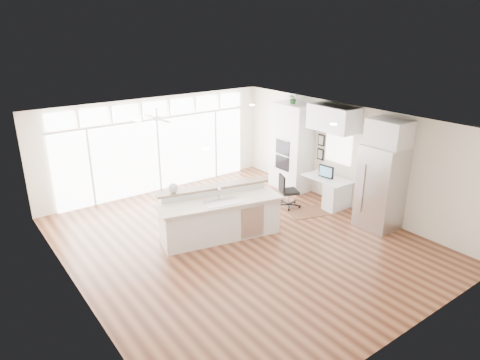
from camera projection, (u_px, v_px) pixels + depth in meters
floor at (240, 241)px, 9.63m from camera, size 7.00×8.00×0.02m
ceiling at (240, 123)px, 8.69m from camera, size 7.00×8.00×0.02m
wall_back at (157, 145)px, 12.18m from camera, size 7.00×0.04×2.70m
wall_front at (404, 265)px, 6.14m from camera, size 7.00×0.04×2.70m
wall_left at (73, 229)px, 7.21m from camera, size 0.04×8.00×2.70m
wall_right at (348, 157)px, 11.11m from camera, size 0.04×8.00×2.70m
glass_wall at (158, 155)px, 12.24m from camera, size 5.80×0.06×2.08m
transom_row at (155, 109)px, 11.78m from camera, size 5.90×0.06×0.40m
desk_window at (339, 147)px, 11.24m from camera, size 0.04×0.85×0.85m
ceiling_fan at (157, 114)px, 10.61m from camera, size 1.16×1.16×0.32m
recessed_lights at (234, 122)px, 8.85m from camera, size 3.40×3.00×0.02m
oven_cabinet at (291, 147)px, 12.32m from camera, size 0.64×1.20×2.50m
desk_nook at (327, 191)px, 11.46m from camera, size 0.72×1.30×0.76m
upper_cabinets at (333, 118)px, 10.80m from camera, size 0.64×1.30×0.64m
refrigerator at (381, 187)px, 9.99m from camera, size 0.76×0.90×2.00m
fridge_cabinet at (389, 133)px, 9.58m from camera, size 0.64×0.90×0.60m
framed_photos at (321, 147)px, 11.76m from camera, size 0.06×0.22×0.80m
kitchen_island at (221, 215)px, 9.60m from camera, size 2.95×1.63×1.11m
rug at (307, 212)px, 11.07m from camera, size 1.11×0.93×0.01m
office_chair at (289, 191)px, 11.26m from camera, size 0.60×0.58×0.90m
fishbowl at (173, 188)px, 9.35m from camera, size 0.24×0.24×0.23m
monitor at (326, 172)px, 11.22m from camera, size 0.14×0.45×0.37m
keyboard at (321, 179)px, 11.19m from camera, size 0.11×0.29×0.01m
potted_plant at (293, 99)px, 11.84m from camera, size 0.31×0.34×0.24m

